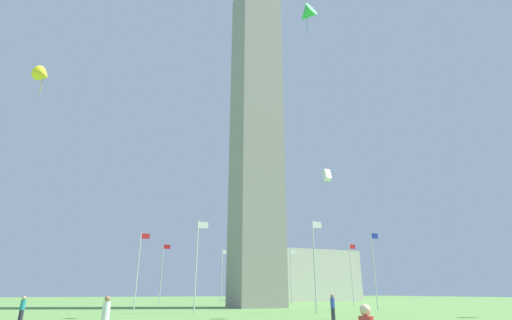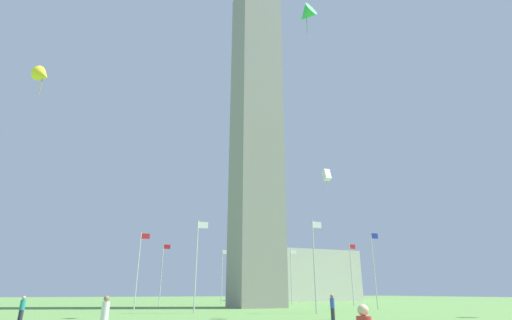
{
  "view_description": "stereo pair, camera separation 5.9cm",
  "coord_description": "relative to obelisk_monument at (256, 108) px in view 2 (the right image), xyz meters",
  "views": [
    {
      "loc": [
        -20.05,
        -49.12,
        1.93
      ],
      "look_at": [
        0.0,
        0.0,
        20.25
      ],
      "focal_mm": 26.85,
      "sensor_mm": 36.0,
      "label": 1
    },
    {
      "loc": [
        -19.99,
        -49.15,
        1.93
      ],
      "look_at": [
        0.0,
        0.0,
        20.25
      ],
      "focal_mm": 26.85,
      "sensor_mm": 36.0,
      "label": 2
    }
  ],
  "objects": [
    {
      "name": "kite_green_delta",
      "position": [
        -5.55,
        -25.34,
        -3.72
      ],
      "size": [
        1.93,
        2.11,
        2.86
      ],
      "color": "green"
    },
    {
      "name": "flagpole_nw",
      "position": [
        10.82,
        -10.77,
        -23.84
      ],
      "size": [
        1.12,
        0.14,
        8.87
      ],
      "color": "silver",
      "rests_on": "ground"
    },
    {
      "name": "person_teal_shirt",
      "position": [
        -24.08,
        -18.59,
        -27.83
      ],
      "size": [
        0.32,
        0.32,
        1.68
      ],
      "rotation": [
        0.0,
        0.0,
        0.91
      ],
      "color": "#2D2D38",
      "rests_on": "ground"
    },
    {
      "name": "person_blue_shirt",
      "position": [
        -3.56,
        -23.58,
        -27.79
      ],
      "size": [
        0.32,
        0.32,
        1.76
      ],
      "rotation": [
        0.0,
        0.0,
        1.92
      ],
      "color": "#2D2D38",
      "rests_on": "ground"
    },
    {
      "name": "flagpole_sw",
      "position": [
        -10.72,
        -10.77,
        -23.84
      ],
      "size": [
        1.12,
        0.14,
        8.87
      ],
      "color": "silver",
      "rests_on": "ground"
    },
    {
      "name": "kite_yellow_delta",
      "position": [
        -24.51,
        -24.67,
        -13.87
      ],
      "size": [
        1.58,
        1.52,
        2.0
      ],
      "color": "yellow"
    },
    {
      "name": "person_white_shirt",
      "position": [
        -19.36,
        -30.68,
        -27.78
      ],
      "size": [
        0.32,
        0.32,
        1.78
      ],
      "rotation": [
        0.0,
        0.0,
        0.86
      ],
      "color": "#2D2D38",
      "rests_on": "ground"
    },
    {
      "name": "flagpole_e",
      "position": [
        0.05,
        15.23,
        -23.84
      ],
      "size": [
        1.12,
        0.14,
        8.87
      ],
      "color": "silver",
      "rests_on": "ground"
    },
    {
      "name": "flagpole_n",
      "position": [
        15.29,
        0.0,
        -23.84
      ],
      "size": [
        1.12,
        0.14,
        8.87
      ],
      "color": "silver",
      "rests_on": "ground"
    },
    {
      "name": "kite_white_box",
      "position": [
        -2.44,
        -22.19,
        -17.21
      ],
      "size": [
        0.54,
        0.79,
        1.97
      ],
      "color": "white"
    },
    {
      "name": "ground_plane",
      "position": [
        0.0,
        0.0,
        -28.67
      ],
      "size": [
        260.0,
        260.0,
        0.0
      ],
      "primitive_type": "plane",
      "color": "#609347"
    },
    {
      "name": "flagpole_w",
      "position": [
        0.05,
        -15.23,
        -23.84
      ],
      "size": [
        1.12,
        0.14,
        8.87
      ],
      "color": "silver",
      "rests_on": "ground"
    },
    {
      "name": "obelisk_monument",
      "position": [
        0.0,
        0.0,
        0.0
      ],
      "size": [
        6.31,
        6.31,
        57.33
      ],
      "color": "gray",
      "rests_on": "ground"
    },
    {
      "name": "flagpole_s",
      "position": [
        -15.18,
        0.0,
        -23.84
      ],
      "size": [
        1.12,
        0.14,
        8.87
      ],
      "color": "silver",
      "rests_on": "ground"
    },
    {
      "name": "flagpole_ne",
      "position": [
        10.82,
        10.77,
        -23.84
      ],
      "size": [
        1.12,
        0.14,
        8.87
      ],
      "color": "silver",
      "rests_on": "ground"
    },
    {
      "name": "flagpole_se",
      "position": [
        -10.72,
        10.77,
        -23.84
      ],
      "size": [
        1.12,
        0.14,
        8.87
      ],
      "color": "silver",
      "rests_on": "ground"
    },
    {
      "name": "distant_building",
      "position": [
        25.4,
        32.23,
        -23.31
      ],
      "size": [
        19.22,
        16.64,
        10.71
      ],
      "color": "beige",
      "rests_on": "ground"
    }
  ]
}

